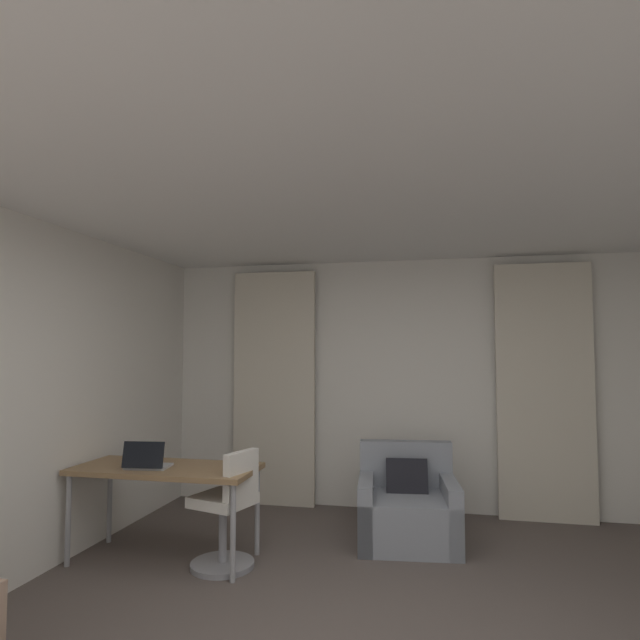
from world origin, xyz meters
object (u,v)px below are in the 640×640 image
object	(u,v)px
desk	(166,474)
desk_chair	(227,515)
laptop	(147,463)
armchair	(408,510)

from	to	relation	value
desk	desk_chair	xyz separation A→B (m)	(0.53, -0.05, -0.27)
desk	desk_chair	world-z (taller)	desk_chair
desk_chair	laptop	bearing A→B (deg)	-174.31
desk_chair	desk	bearing A→B (deg)	175.10
desk	armchair	bearing A→B (deg)	23.70
armchair	desk_chair	bearing A→B (deg)	-146.83
desk_chair	laptop	xyz separation A→B (m)	(-0.64, -0.06, 0.38)
armchair	desk	bearing A→B (deg)	-156.30
desk	laptop	world-z (taller)	laptop
desk	desk_chair	distance (m)	0.60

